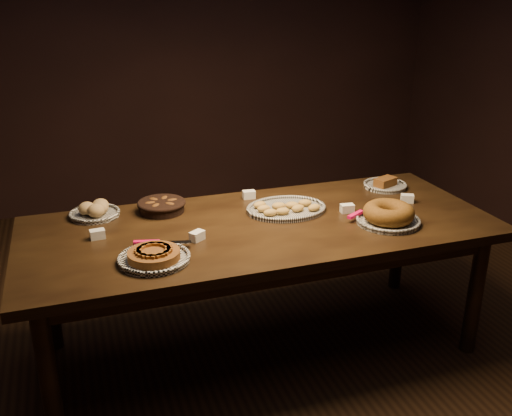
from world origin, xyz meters
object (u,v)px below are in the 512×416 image
object	(u,v)px
apple_tart_plate	(154,256)
bundt_cake_plate	(388,215)
madeleine_platter	(286,208)
buffet_table	(261,237)

from	to	relation	value
apple_tart_plate	bundt_cake_plate	distance (m)	1.21
madeleine_platter	bundt_cake_plate	size ratio (longest dim) A/B	1.15
madeleine_platter	bundt_cake_plate	distance (m)	0.54
buffet_table	bundt_cake_plate	distance (m)	0.66
apple_tart_plate	buffet_table	bearing A→B (deg)	17.02
apple_tart_plate	bundt_cake_plate	world-z (taller)	bundt_cake_plate
apple_tart_plate	madeleine_platter	world-z (taller)	apple_tart_plate
apple_tart_plate	bundt_cake_plate	xyz separation A→B (m)	(1.20, 0.05, 0.02)
apple_tart_plate	bundt_cake_plate	bearing A→B (deg)	-3.44
buffet_table	madeleine_platter	distance (m)	0.24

